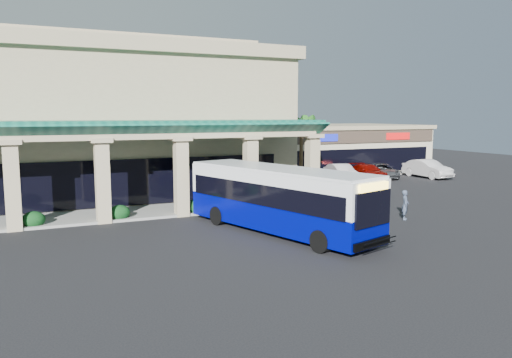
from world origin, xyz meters
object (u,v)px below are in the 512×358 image
transit_bus (278,201)px  pedestrian (405,205)px  car_gray (382,171)px  car_silver (297,176)px  car_white (341,173)px  car_red (368,172)px  car_extra (427,169)px

transit_bus → pedestrian: 8.16m
car_gray → car_silver: bearing=-155.9°
pedestrian → car_white: pedestrian is taller
car_red → car_extra: bearing=-8.4°
car_gray → car_extra: size_ratio=0.93×
car_white → car_red: car_white is taller
car_silver → car_gray: car_silver is taller
car_red → car_extra: 6.00m
pedestrian → car_red: size_ratio=0.36×
pedestrian → car_extra: car_extra is taller
car_gray → transit_bus: bearing=-121.4°
pedestrian → car_extra: (15.29, 14.29, 0.00)m
car_white → car_gray: 4.92m
car_white → car_extra: 9.08m
pedestrian → car_gray: bearing=8.1°
car_silver → car_gray: size_ratio=0.96×
transit_bus → car_silver: bearing=40.8°
car_red → car_extra: car_extra is taller
pedestrian → car_silver: bearing=37.8°
pedestrian → car_red: pedestrian is taller
transit_bus → pedestrian: (8.11, -0.19, -0.82)m
car_extra → car_red: bearing=165.1°
car_white → transit_bus: bearing=-123.5°
transit_bus → car_gray: bearing=22.6°
pedestrian → car_gray: 19.50m
car_white → car_gray: size_ratio=0.97×
car_white → car_red: bearing=12.9°
car_white → car_gray: car_white is taller
pedestrian → car_silver: size_ratio=0.37×
car_white → car_red: 3.18m
car_gray → pedestrian: bearing=-105.7°
car_extra → transit_bus: bearing=-149.5°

